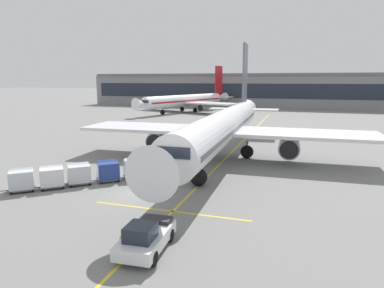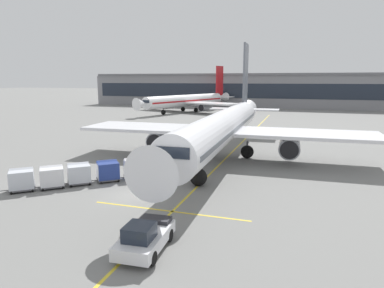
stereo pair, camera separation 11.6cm
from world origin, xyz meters
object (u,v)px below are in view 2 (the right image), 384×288
at_px(baggage_cart_lead, 135,168).
at_px(pushback_tug, 145,237).
at_px(belt_loader, 165,163).
at_px(baggage_cart_second, 108,171).
at_px(ground_crew_by_carts, 146,160).
at_px(ground_crew_marshaller, 157,169).
at_px(safety_cone_engine_keepout, 177,153).
at_px(baggage_cart_fifth, 21,179).
at_px(distant_airplane, 188,101).
at_px(parked_airplane, 224,127).
at_px(baggage_cart_fourth, 52,177).
at_px(ground_crew_wingwalker, 134,167).
at_px(baggage_cart_third, 79,173).
at_px(ground_crew_by_loader, 165,167).

relative_size(baggage_cart_lead, pushback_tug, 0.57).
relative_size(belt_loader, baggage_cart_second, 1.88).
bearing_deg(ground_crew_by_carts, ground_crew_marshaller, -48.97).
bearing_deg(safety_cone_engine_keepout, belt_loader, -77.71).
bearing_deg(baggage_cart_lead, baggage_cart_fifth, -138.85).
distance_m(baggage_cart_second, distant_airplane, 69.74).
bearing_deg(distant_airplane, pushback_tug, -72.97).
distance_m(pushback_tug, distant_airplane, 82.85).
height_order(parked_airplane, distant_airplane, parked_airplane).
distance_m(baggage_cart_fourth, pushback_tug, 14.91).
distance_m(baggage_cart_fifth, pushback_tug, 15.87).
relative_size(parked_airplane, ground_crew_wingwalker, 25.49).
bearing_deg(distant_airplane, baggage_cart_third, -79.30).
height_order(baggage_cart_fourth, safety_cone_engine_keepout, baggage_cart_fourth).
bearing_deg(baggage_cart_lead, distant_airplane, 104.43).
xyz_separation_m(belt_loader, baggage_cart_fourth, (-7.48, -7.79, 0.07)).
height_order(parked_airplane, pushback_tug, parked_airplane).
bearing_deg(parked_airplane, baggage_cart_third, -125.49).
bearing_deg(baggage_cart_second, pushback_tug, -50.64).
distance_m(ground_crew_by_loader, ground_crew_wingwalker, 3.02).
xyz_separation_m(baggage_cart_lead, baggage_cart_fifth, (-7.39, -6.46, 0.00)).
height_order(parked_airplane, baggage_cart_fourth, parked_airplane).
bearing_deg(baggage_cart_lead, baggage_cart_third, -139.54).
xyz_separation_m(belt_loader, baggage_cart_fifth, (-9.34, -9.29, 0.07)).
xyz_separation_m(baggage_cart_second, ground_crew_by_carts, (1.56, 4.94, -0.00)).
relative_size(ground_crew_by_carts, ground_crew_wingwalker, 1.00).
xyz_separation_m(belt_loader, baggage_cart_third, (-5.87, -6.17, 0.07)).
relative_size(baggage_cart_lead, ground_crew_marshaller, 1.48).
xyz_separation_m(baggage_cart_third, baggage_cart_fourth, (-1.62, -1.62, 0.00)).
relative_size(ground_crew_by_carts, distant_airplane, 0.04).
bearing_deg(baggage_cart_fourth, baggage_cart_second, 42.96).
bearing_deg(safety_cone_engine_keepout, pushback_tug, -73.59).
relative_size(ground_crew_marshaller, safety_cone_engine_keepout, 2.73).
xyz_separation_m(ground_crew_by_carts, distant_airplane, (-16.67, 63.10, 2.30)).
xyz_separation_m(baggage_cart_second, distant_airplane, (-15.11, 68.04, 2.30)).
bearing_deg(ground_crew_by_loader, baggage_cart_fourth, -142.43).
bearing_deg(pushback_tug, ground_crew_marshaller, 110.77).
relative_size(belt_loader, pushback_tug, 1.08).
distance_m(baggage_cart_fourth, baggage_cart_fifth, 2.40).
relative_size(ground_crew_by_loader, ground_crew_wingwalker, 1.00).
distance_m(belt_loader, baggage_cart_fourth, 10.80).
bearing_deg(safety_cone_engine_keepout, ground_crew_wingwalker, -93.07).
height_order(ground_crew_wingwalker, distant_airplane, distant_airplane).
distance_m(baggage_cart_second, ground_crew_by_loader, 5.38).
relative_size(parked_airplane, pushback_tug, 9.86).
distance_m(baggage_cart_fourth, safety_cone_engine_keepout, 16.76).
distance_m(baggage_cart_fourth, ground_crew_by_carts, 9.71).
bearing_deg(baggage_cart_fifth, distant_airplane, 97.58).
bearing_deg(ground_crew_by_loader, distant_airplane, 106.78).
relative_size(baggage_cart_third, ground_crew_by_loader, 1.48).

